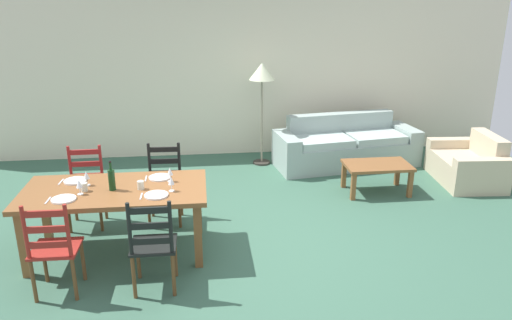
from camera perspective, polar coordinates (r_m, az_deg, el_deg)
name	(u,v)px	position (r m, az deg, el deg)	size (l,w,h in m)	color
ground_plane	(246,242)	(5.74, -1.16, -9.34)	(9.60, 9.60, 0.02)	#38604C
wall_far	(227,75)	(8.46, -3.35, 9.67)	(9.60, 0.16, 2.70)	#EFE2C3
dining_table	(115,196)	(5.42, -15.83, -4.01)	(1.90, 0.96, 0.75)	brown
dining_chair_near_left	(54,248)	(4.96, -22.15, -9.37)	(0.42, 0.41, 0.96)	maroon
dining_chair_near_right	(153,245)	(4.76, -11.72, -9.50)	(0.42, 0.40, 0.96)	black
dining_chair_far_left	(86,187)	(6.28, -18.89, -2.96)	(0.43, 0.41, 0.96)	maroon
dining_chair_far_right	(165,184)	(6.14, -10.42, -2.72)	(0.43, 0.41, 0.96)	black
dinner_plate_near_left	(64,199)	(5.26, -21.18, -4.21)	(0.24, 0.24, 0.02)	white
fork_near_left	(48,200)	(5.30, -22.74, -4.30)	(0.02, 0.17, 0.01)	silver
dinner_plate_near_right	(156,195)	(5.10, -11.35, -3.97)	(0.24, 0.24, 0.02)	white
fork_near_right	(141,196)	(5.12, -13.02, -4.08)	(0.02, 0.17, 0.01)	silver
dinner_plate_far_left	(75,181)	(5.71, -20.00, -2.25)	(0.24, 0.24, 0.02)	white
fork_far_left	(61,182)	(5.75, -21.45, -2.35)	(0.02, 0.17, 0.01)	silver
dinner_plate_far_right	(160,177)	(5.56, -10.96, -1.97)	(0.24, 0.24, 0.02)	white
fork_far_right	(146,178)	(5.58, -12.50, -2.08)	(0.02, 0.17, 0.01)	silver
wine_bottle	(112,179)	(5.32, -16.21, -2.14)	(0.07, 0.07, 0.32)	#143819
wine_glass_near_left	(79,184)	(5.31, -19.61, -2.63)	(0.06, 0.06, 0.16)	white
wine_glass_near_right	(171,181)	(5.15, -9.70, -2.40)	(0.06, 0.06, 0.16)	white
wine_glass_far_left	(86,176)	(5.52, -18.87, -1.70)	(0.06, 0.06, 0.16)	white
wine_glass_far_right	(170,172)	(5.41, -9.84, -1.35)	(0.06, 0.06, 0.16)	white
coffee_cup_primary	(141,185)	(5.29, -13.07, -2.82)	(0.07, 0.07, 0.09)	silver
coffee_cup_secondary	(84,187)	(5.40, -19.10, -2.95)	(0.07, 0.07, 0.09)	silver
couch	(345,147)	(8.20, 10.15, 1.49)	(2.37, 1.12, 0.80)	#98ABA4
coffee_table	(377,168)	(7.12, 13.71, -0.93)	(0.90, 0.56, 0.42)	brown
armchair_upholstered	(470,165)	(8.00, 23.35, -0.58)	(0.88, 1.21, 0.72)	beige
standing_lamp	(262,78)	(7.84, 0.68, 9.41)	(0.40, 0.40, 1.64)	#332D28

